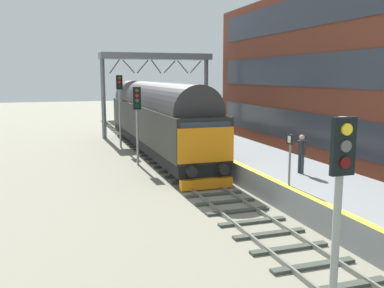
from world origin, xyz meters
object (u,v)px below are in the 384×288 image
Objects in this scene: signal_post_mid at (137,114)px; platform_number_sign at (290,152)px; signal_post_far at (120,102)px; signal_post_near at (338,208)px; diesel_locomotive at (155,116)px; waiting_passenger at (301,150)px.

platform_number_sign is at bearing -70.10° from signal_post_mid.
signal_post_far is at bearing 102.60° from platform_number_sign.
signal_post_near is at bearing -90.00° from signal_post_mid.
signal_post_near is 17.98m from signal_post_mid.
platform_number_sign is (1.85, -13.65, -0.20)m from diesel_locomotive.
waiting_passenger is (5.25, -8.63, -0.92)m from signal_post_mid.
diesel_locomotive is 3.90m from signal_post_mid.
signal_post_far is (-1.86, 2.94, 0.77)m from diesel_locomotive.
diesel_locomotive is 21.47m from signal_post_near.
signal_post_far is 2.66× the size of platform_number_sign.
diesel_locomotive is at bearing 61.33° from signal_post_mid.
signal_post_near is 24.33m from signal_post_far.
signal_post_near is 8.59m from platform_number_sign.
waiting_passenger is (5.25, -14.97, -1.26)m from signal_post_far.
signal_post_mid is 10.92m from platform_number_sign.
platform_number_sign reaches higher than waiting_passenger.
signal_post_far is at bearing 16.81° from waiting_passenger.
diesel_locomotive reaches higher than platform_number_sign.
signal_post_far reaches higher than signal_post_near.
signal_post_mid is at bearing 90.00° from signal_post_near.
platform_number_sign is at bearing 64.36° from signal_post_near.
diesel_locomotive reaches higher than signal_post_near.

